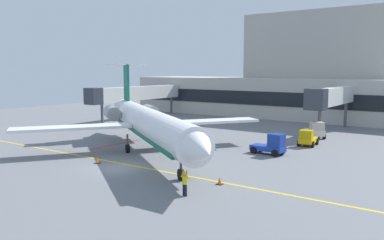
{
  "coord_description": "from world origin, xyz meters",
  "views": [
    {
      "loc": [
        25.97,
        -24.48,
        8.59
      ],
      "look_at": [
        -0.49,
        12.31,
        3.0
      ],
      "focal_mm": 38.12,
      "sensor_mm": 36.0,
      "label": 1
    }
  ],
  "objects_px": {
    "baggage_tug": "(272,145)",
    "pushback_tractor": "(315,131)",
    "regional_jet": "(147,123)",
    "marshaller": "(185,183)",
    "belt_loader": "(308,138)"
  },
  "relations": [
    {
      "from": "baggage_tug",
      "to": "pushback_tractor",
      "type": "bearing_deg",
      "value": 89.14
    },
    {
      "from": "regional_jet",
      "to": "marshaller",
      "type": "xyz_separation_m",
      "value": [
        11.91,
        -9.46,
        -2.23
      ]
    },
    {
      "from": "regional_jet",
      "to": "pushback_tractor",
      "type": "distance_m",
      "value": 22.38
    },
    {
      "from": "belt_loader",
      "to": "marshaller",
      "type": "height_order",
      "value": "belt_loader"
    },
    {
      "from": "pushback_tractor",
      "to": "belt_loader",
      "type": "relative_size",
      "value": 1.11
    },
    {
      "from": "belt_loader",
      "to": "marshaller",
      "type": "distance_m",
      "value": 23.01
    },
    {
      "from": "pushback_tractor",
      "to": "regional_jet",
      "type": "bearing_deg",
      "value": -119.72
    },
    {
      "from": "regional_jet",
      "to": "baggage_tug",
      "type": "height_order",
      "value": "regional_jet"
    },
    {
      "from": "belt_loader",
      "to": "marshaller",
      "type": "xyz_separation_m",
      "value": [
        -0.23,
        -23.01,
        0.08
      ]
    },
    {
      "from": "regional_jet",
      "to": "baggage_tug",
      "type": "xyz_separation_m",
      "value": [
        10.85,
        6.76,
        -2.19
      ]
    },
    {
      "from": "regional_jet",
      "to": "belt_loader",
      "type": "xyz_separation_m",
      "value": [
        12.14,
        13.55,
        -2.32
      ]
    },
    {
      "from": "marshaller",
      "to": "baggage_tug",
      "type": "bearing_deg",
      "value": 93.75
    },
    {
      "from": "pushback_tractor",
      "to": "marshaller",
      "type": "bearing_deg",
      "value": -88.26
    },
    {
      "from": "belt_loader",
      "to": "marshaller",
      "type": "relative_size",
      "value": 1.67
    },
    {
      "from": "baggage_tug",
      "to": "pushback_tractor",
      "type": "height_order",
      "value": "baggage_tug"
    }
  ]
}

